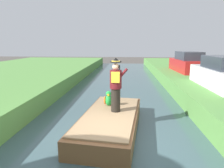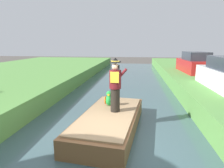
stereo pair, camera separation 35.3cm
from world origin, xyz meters
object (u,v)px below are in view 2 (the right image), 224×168
(boat, at_px, (110,121))
(parrot_plush, at_px, (109,99))
(person_pirate, at_px, (115,85))
(parked_car_red, at_px, (195,64))

(boat, xyz_separation_m, parrot_plush, (-0.13, 0.80, 0.55))
(person_pirate, distance_m, parked_car_red, 9.91)
(person_pirate, relative_size, parked_car_red, 0.45)
(boat, height_order, person_pirate, person_pirate)
(parked_car_red, bearing_deg, boat, -120.40)
(parrot_plush, distance_m, parked_car_red, 9.57)
(person_pirate, bearing_deg, boat, -132.48)
(parked_car_red, bearing_deg, parrot_plush, -123.51)
(boat, relative_size, person_pirate, 2.37)
(person_pirate, xyz_separation_m, parrot_plush, (-0.30, 0.62, -0.68))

